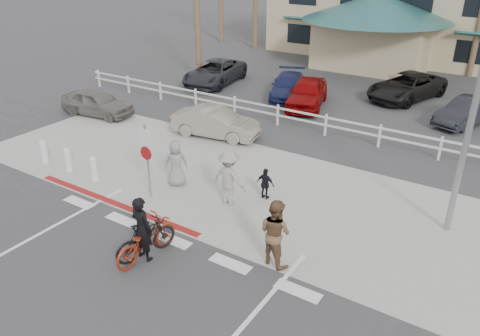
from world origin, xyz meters
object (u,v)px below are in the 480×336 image
Objects in this scene: sign_post at (147,157)px; bike_black at (146,239)px; car_white_sedan at (216,123)px; bike_red at (146,240)px; car_red_compact at (97,103)px.

sign_post is 3.45m from bike_black.
sign_post is at bearing -176.06° from car_white_sedan.
car_red_compact reaches higher than bike_red.
sign_post is 5.83m from car_white_sedan.
car_white_sedan is at bearing -50.15° from bike_black.
sign_post is 1.40× the size of bike_red.
bike_black is 0.49× the size of car_red_compact.
sign_post is 3.50m from bike_red.
bike_red is at bearing -133.20° from car_red_compact.
sign_post reaches higher than bike_black.
car_white_sedan is at bearing 103.27° from sign_post.
car_white_sedan is at bearing -62.23° from bike_red.
bike_black is 0.47× the size of car_white_sedan.
bike_black reaches higher than bike_red.
car_red_compact is (-10.04, 7.29, 0.09)m from bike_black.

